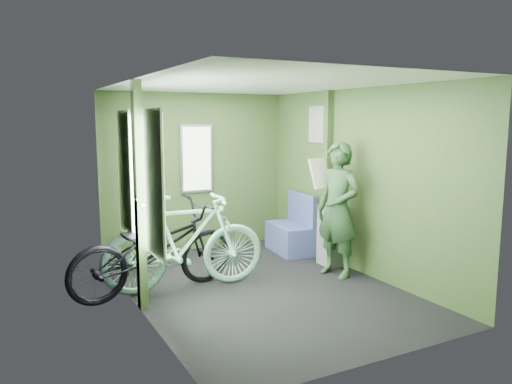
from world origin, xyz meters
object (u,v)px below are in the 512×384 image
(bicycle_mint, at_px, (186,290))
(passenger, at_px, (338,210))
(bicycle_black, at_px, (156,294))
(waste_box, at_px, (331,235))
(bench_seat, at_px, (291,235))

(bicycle_mint, height_order, passenger, passenger)
(bicycle_black, xyz_separation_m, bicycle_mint, (0.34, -0.04, 0.00))
(passenger, distance_m, waste_box, 0.61)
(bicycle_mint, bearing_deg, bench_seat, -60.15)
(bicycle_black, distance_m, passenger, 2.36)
(bench_seat, bearing_deg, bicycle_black, -154.00)
(passenger, bearing_deg, bicycle_mint, -114.79)
(waste_box, bearing_deg, bicycle_mint, -178.86)
(passenger, relative_size, waste_box, 2.03)
(bicycle_black, distance_m, bicycle_mint, 0.34)
(bicycle_mint, bearing_deg, waste_box, -83.05)
(waste_box, relative_size, bench_seat, 0.95)
(passenger, xyz_separation_m, bench_seat, (0.09, 1.21, -0.57))
(bicycle_black, bearing_deg, passenger, -108.89)
(bicycle_black, height_order, bicycle_mint, bicycle_mint)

